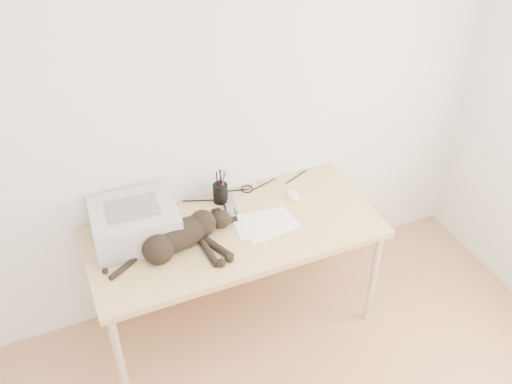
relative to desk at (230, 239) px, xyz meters
name	(u,v)px	position (x,y,z in m)	size (l,w,h in m)	color
wall_back	(208,110)	(0.00, 0.27, 0.69)	(3.50, 3.50, 0.00)	white
desk	(230,239)	(0.00, 0.00, 0.00)	(1.60, 0.70, 0.74)	tan
printer	(135,223)	(-0.50, 0.07, 0.23)	(0.46, 0.40, 0.21)	#A1A1A5
papers	(265,224)	(0.17, -0.11, 0.14)	(0.35, 0.26, 0.01)	white
cat	(179,238)	(-0.31, -0.11, 0.20)	(0.73, 0.36, 0.16)	black
mug	(160,215)	(-0.35, 0.14, 0.18)	(0.10, 0.10, 0.10)	white
pen_cup	(220,193)	(0.02, 0.18, 0.19)	(0.09, 0.09, 0.22)	black
remote_grey	(231,204)	(0.06, 0.12, 0.14)	(0.05, 0.17, 0.02)	slate
remote_black	(230,211)	(0.03, 0.06, 0.14)	(0.05, 0.18, 0.02)	black
mouse	(293,194)	(0.42, 0.06, 0.15)	(0.07, 0.11, 0.04)	white
cable_tangle	(215,197)	(0.00, 0.22, 0.14)	(1.36, 0.08, 0.01)	black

